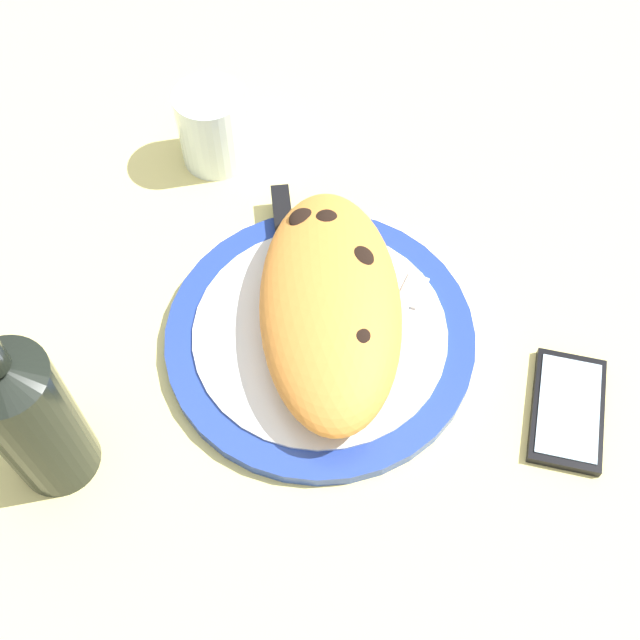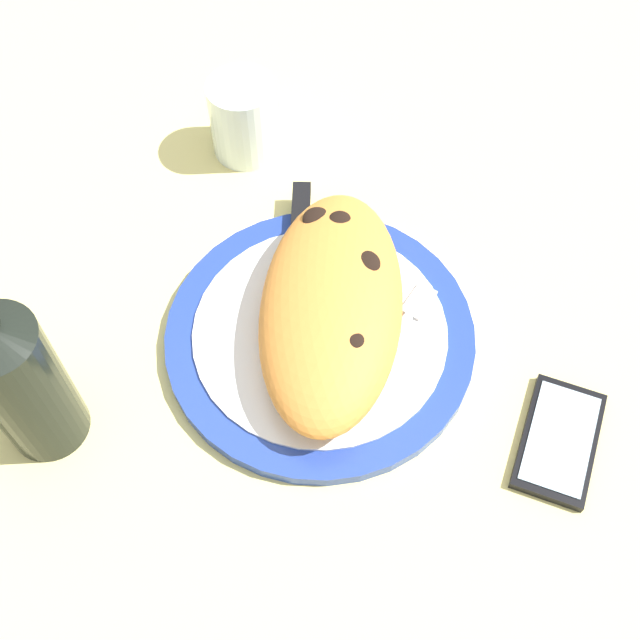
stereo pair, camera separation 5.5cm
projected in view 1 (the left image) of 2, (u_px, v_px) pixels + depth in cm
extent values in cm
cube|color=#E5D684|center=(320.00, 347.00, 82.36)|extent=(150.00, 150.00, 3.00)
cylinder|color=#233D99|center=(320.00, 336.00, 80.43)|extent=(31.19, 31.19, 1.55)
cylinder|color=white|center=(320.00, 331.00, 79.64)|extent=(25.59, 25.59, 0.30)
ellipsoid|color=orange|center=(330.00, 305.00, 77.21)|extent=(30.46, 20.41, 6.50)
ellipsoid|color=black|center=(303.00, 220.00, 80.49)|extent=(3.63, 3.47, 1.05)
ellipsoid|color=black|center=(358.00, 335.00, 72.62)|extent=(3.27, 3.23, 0.88)
ellipsoid|color=black|center=(359.00, 258.00, 77.28)|extent=(4.14, 4.15, 1.06)
ellipsoid|color=black|center=(293.00, 316.00, 73.88)|extent=(2.16, 2.16, 0.56)
ellipsoid|color=black|center=(327.00, 221.00, 80.02)|extent=(3.22, 3.03, 0.99)
cube|color=silver|center=(384.00, 349.00, 78.15)|extent=(11.26, 3.36, 0.40)
cube|color=silver|center=(413.00, 291.00, 81.81)|extent=(4.38, 3.02, 0.40)
cube|color=silver|center=(295.00, 323.00, 79.76)|extent=(13.71, 6.02, 0.40)
cube|color=black|center=(284.00, 225.00, 85.81)|extent=(10.55, 5.28, 1.20)
cube|color=black|center=(567.00, 410.00, 76.39)|extent=(12.12, 6.85, 1.00)
cube|color=silver|center=(569.00, 407.00, 75.90)|extent=(10.66, 5.82, 0.16)
cylinder|color=silver|center=(212.00, 127.00, 90.28)|extent=(7.71, 7.71, 9.53)
cylinder|color=silver|center=(214.00, 139.00, 91.84)|extent=(7.10, 7.10, 5.46)
cylinder|color=black|center=(34.00, 422.00, 67.22)|extent=(7.41, 7.41, 16.60)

